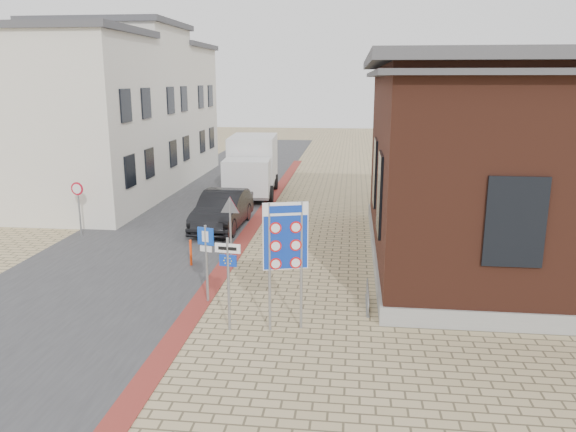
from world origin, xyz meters
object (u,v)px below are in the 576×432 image
at_px(box_truck, 252,165).
at_px(bollard, 191,253).
at_px(border_sign, 285,239).
at_px(parking_sign, 206,251).
at_px(essen_sign, 228,270).
at_px(sedan, 222,210).

height_order(box_truck, bollard, box_truck).
xyz_separation_m(border_sign, parking_sign, (-2.38, 1.50, -0.86)).
bearing_deg(parking_sign, essen_sign, -44.13).
bearing_deg(border_sign, parking_sign, 131.70).
xyz_separation_m(border_sign, bollard, (-3.73, 4.50, -1.91)).
xyz_separation_m(parking_sign, bollard, (-1.35, 3.00, -1.05)).
bearing_deg(parking_sign, box_truck, 110.81).
xyz_separation_m(sedan, parking_sign, (1.40, -7.91, 0.71)).
bearing_deg(box_truck, border_sign, -80.94).
bearing_deg(essen_sign, sedan, 111.05).
distance_m(sedan, parking_sign, 8.06).
height_order(sedan, essen_sign, essen_sign).
xyz_separation_m(sedan, box_truck, (-0.01, 7.03, 0.81)).
distance_m(border_sign, essen_sign, 1.60).
bearing_deg(box_truck, essen_sign, -85.68).
bearing_deg(bollard, sedan, 90.60).
height_order(box_truck, parking_sign, box_truck).
height_order(sedan, parking_sign, parking_sign).
distance_m(essen_sign, parking_sign, 1.97).
bearing_deg(essen_sign, bollard, 123.57).
bearing_deg(bollard, border_sign, -50.35).
xyz_separation_m(box_truck, essen_sign, (2.41, -16.64, -0.03)).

